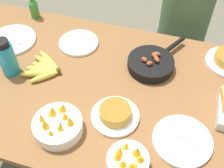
# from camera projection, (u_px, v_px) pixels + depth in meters

# --- Properties ---
(ground_plane) EXTENTS (14.00, 14.00, 0.00)m
(ground_plane) POSITION_uv_depth(u_px,v_px,m) (112.00, 157.00, 1.89)
(ground_plane) COLOR #666051
(dining_table) EXTENTS (1.81, 0.95, 0.72)m
(dining_table) POSITION_uv_depth(u_px,v_px,m) (112.00, 99.00, 1.41)
(dining_table) COLOR brown
(dining_table) RESTS_ON ground_plane
(banana_bunch) EXTENTS (0.20, 0.24, 0.04)m
(banana_bunch) POSITION_uv_depth(u_px,v_px,m) (45.00, 68.00, 1.41)
(banana_bunch) COLOR gold
(banana_bunch) RESTS_ON dining_table
(skillet) EXTENTS (0.26, 0.36, 0.08)m
(skillet) POSITION_uv_depth(u_px,v_px,m) (151.00, 63.00, 1.42)
(skillet) COLOR black
(skillet) RESTS_ON dining_table
(frittata_plate_center) EXTENTS (0.21, 0.21, 0.06)m
(frittata_plate_center) POSITION_uv_depth(u_px,v_px,m) (115.00, 114.00, 1.22)
(frittata_plate_center) COLOR white
(frittata_plate_center) RESTS_ON dining_table
(empty_plate_far_left) EXTENTS (0.22, 0.22, 0.02)m
(empty_plate_far_left) POSITION_uv_depth(u_px,v_px,m) (79.00, 43.00, 1.56)
(empty_plate_far_left) COLOR white
(empty_plate_far_left) RESTS_ON dining_table
(empty_plate_far_right) EXTENTS (0.26, 0.26, 0.02)m
(empty_plate_far_right) POSITION_uv_depth(u_px,v_px,m) (12.00, 40.00, 1.57)
(empty_plate_far_right) COLOR white
(empty_plate_far_right) RESTS_ON dining_table
(empty_plate_mid_edge) EXTENTS (0.25, 0.25, 0.02)m
(empty_plate_mid_edge) POSITION_uv_depth(u_px,v_px,m) (182.00, 141.00, 1.15)
(empty_plate_mid_edge) COLOR white
(empty_plate_mid_edge) RESTS_ON dining_table
(fruit_bowl_mango) EXTENTS (0.21, 0.21, 0.12)m
(fruit_bowl_mango) POSITION_uv_depth(u_px,v_px,m) (58.00, 125.00, 1.17)
(fruit_bowl_mango) COLOR white
(fruit_bowl_mango) RESTS_ON dining_table
(fruit_bowl_citrus) EXTENTS (0.16, 0.16, 0.12)m
(fruit_bowl_citrus) POSITION_uv_depth(u_px,v_px,m) (128.00, 161.00, 1.06)
(fruit_bowl_citrus) COLOR white
(fruit_bowl_citrus) RESTS_ON dining_table
(water_bottle) EXTENTS (0.08, 0.08, 0.20)m
(water_bottle) POSITION_uv_depth(u_px,v_px,m) (7.00, 58.00, 1.35)
(water_bottle) COLOR teal
(water_bottle) RESTS_ON dining_table
(hot_sauce_bottle) EXTENTS (0.05, 0.05, 0.16)m
(hot_sauce_bottle) POSITION_uv_depth(u_px,v_px,m) (34.00, 7.00, 1.68)
(hot_sauce_bottle) COLOR #337F2D
(hot_sauce_bottle) RESTS_ON dining_table
(person_figure) EXTENTS (0.34, 0.34, 1.18)m
(person_figure) POSITION_uv_depth(u_px,v_px,m) (180.00, 40.00, 1.93)
(person_figure) COLOR black
(person_figure) RESTS_ON ground_plane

